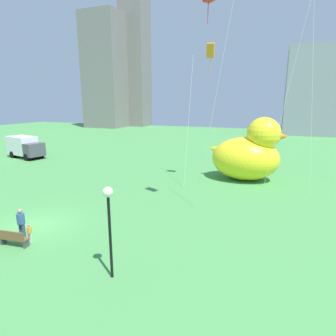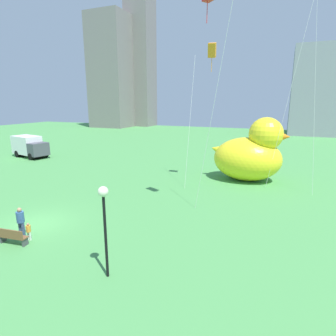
# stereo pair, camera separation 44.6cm
# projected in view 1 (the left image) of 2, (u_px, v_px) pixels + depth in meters

# --- Properties ---
(ground_plane) EXTENTS (140.00, 140.00, 0.00)m
(ground_plane) POSITION_uv_depth(u_px,v_px,m) (37.00, 226.00, 16.93)
(ground_plane) COLOR #4A934B
(park_bench) EXTENTS (1.63, 0.63, 0.90)m
(park_bench) POSITION_uv_depth(u_px,v_px,m) (13.00, 238.00, 14.44)
(park_bench) COLOR brown
(park_bench) RESTS_ON ground
(person_adult) EXTENTS (0.41, 0.41, 1.68)m
(person_adult) POSITION_uv_depth(u_px,v_px,m) (21.00, 222.00, 15.29)
(person_adult) COLOR #38476B
(person_adult) RESTS_ON ground
(person_child) EXTENTS (0.24, 0.24, 0.99)m
(person_child) POSITION_uv_depth(u_px,v_px,m) (29.00, 232.00, 14.92)
(person_child) COLOR silver
(person_child) RESTS_ON ground
(giant_inflatable_duck) EXTENTS (7.27, 4.67, 6.03)m
(giant_inflatable_duck) POSITION_uv_depth(u_px,v_px,m) (248.00, 154.00, 26.39)
(giant_inflatable_duck) COLOR yellow
(giant_inflatable_duck) RESTS_ON ground
(lamppost) EXTENTS (0.43, 0.43, 4.07)m
(lamppost) POSITION_uv_depth(u_px,v_px,m) (109.00, 211.00, 11.29)
(lamppost) COLOR black
(lamppost) RESTS_ON ground
(box_truck) EXTENTS (5.86, 3.41, 2.85)m
(box_truck) POSITION_uv_depth(u_px,v_px,m) (25.00, 147.00, 37.18)
(box_truck) COLOR white
(box_truck) RESTS_ON ground
(city_skyline) EXTENTS (80.67, 15.49, 41.68)m
(city_skyline) POSITION_uv_depth(u_px,v_px,m) (185.00, 73.00, 74.48)
(city_skyline) COLOR gray
(city_skyline) RESTS_ON ground
(kite_orange) EXTENTS (2.27, 3.49, 12.11)m
(kite_orange) POSITION_uv_depth(u_px,v_px,m) (210.00, 51.00, 22.87)
(kite_orange) COLOR silver
(kite_orange) RESTS_ON ground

